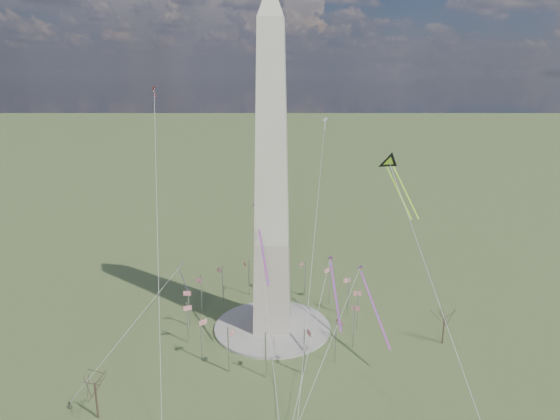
{
  "coord_description": "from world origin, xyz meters",
  "views": [
    {
      "loc": [
        9.66,
        -139.63,
        76.57
      ],
      "look_at": [
        2.38,
        0.0,
        38.25
      ],
      "focal_mm": 32.0,
      "sensor_mm": 36.0,
      "label": 1
    }
  ],
  "objects_px": {
    "washington_monument": "(272,177)",
    "tree_near": "(445,316)",
    "person_west": "(69,405)",
    "kite_delta_black": "(391,165)"
  },
  "relations": [
    {
      "from": "washington_monument",
      "to": "kite_delta_black",
      "type": "distance_m",
      "value": 35.59
    },
    {
      "from": "person_west",
      "to": "kite_delta_black",
      "type": "distance_m",
      "value": 105.85
    },
    {
      "from": "washington_monument",
      "to": "tree_near",
      "type": "relative_size",
      "value": 8.06
    },
    {
      "from": "washington_monument",
      "to": "person_west",
      "type": "distance_m",
      "value": 77.18
    },
    {
      "from": "kite_delta_black",
      "to": "tree_near",
      "type": "bearing_deg",
      "value": 122.12
    },
    {
      "from": "washington_monument",
      "to": "person_west",
      "type": "relative_size",
      "value": 57.22
    },
    {
      "from": "tree_near",
      "to": "washington_monument",
      "type": "bearing_deg",
      "value": 172.9
    },
    {
      "from": "washington_monument",
      "to": "kite_delta_black",
      "type": "bearing_deg",
      "value": 11.84
    },
    {
      "from": "washington_monument",
      "to": "person_west",
      "type": "height_order",
      "value": "washington_monument"
    },
    {
      "from": "tree_near",
      "to": "kite_delta_black",
      "type": "distance_m",
      "value": 46.5
    }
  ]
}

